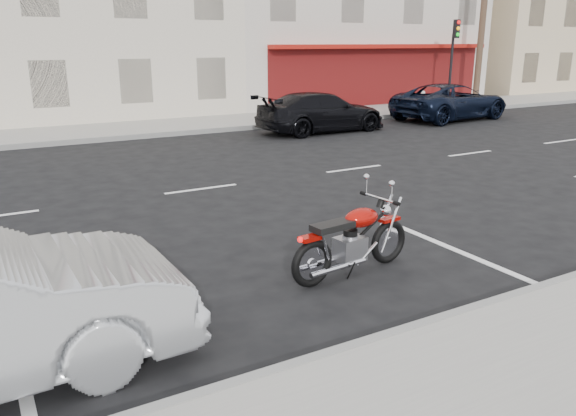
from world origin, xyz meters
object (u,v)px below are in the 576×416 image
traffic_light (453,52)px  suv_far (451,102)px  motorcycle (390,232)px  car_far (321,112)px  fire_hydrant (423,98)px  utility_pole (484,3)px

traffic_light → suv_far: size_ratio=0.74×
motorcycle → car_far: (5.68, 10.57, 0.22)m
fire_hydrant → car_far: car_far is taller
suv_far → motorcycle: bearing=126.1°
suv_far → car_far: bearing=85.4°
fire_hydrant → motorcycle: motorcycle is taller
traffic_light → fire_hydrant: traffic_light is taller
motorcycle → car_far: bearing=55.2°
traffic_light → utility_pole: bearing=7.6°
utility_pole → traffic_light: 2.97m
utility_pole → traffic_light: bearing=-172.4°
suv_far → car_far: (-6.22, -0.14, -0.03)m
car_far → utility_pole: bearing=-75.4°
utility_pole → motorcycle: 22.07m
fire_hydrant → motorcycle: bearing=-133.9°
utility_pole → motorcycle: size_ratio=4.51×
utility_pole → motorcycle: bearing=-140.4°
motorcycle → car_far: size_ratio=0.43×
car_far → traffic_light: bearing=-73.6°
traffic_light → fire_hydrant: size_ratio=5.28×
utility_pole → suv_far: utility_pole is taller
fire_hydrant → suv_far: size_ratio=0.14×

